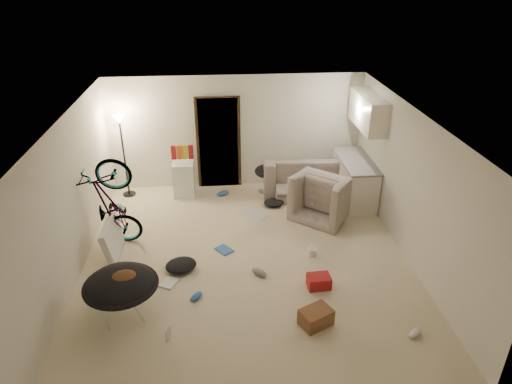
{
  "coord_description": "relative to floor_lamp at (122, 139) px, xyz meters",
  "views": [
    {
      "loc": [
        -0.4,
        -6.48,
        4.58
      ],
      "look_at": [
        0.22,
        0.6,
        0.98
      ],
      "focal_mm": 32.0,
      "sensor_mm": 36.0,
      "label": 1
    }
  ],
  "objects": [
    {
      "name": "wall_back",
      "position": [
        2.4,
        0.36,
        -0.06
      ],
      "size": [
        5.5,
        0.02,
        2.5
      ],
      "primitive_type": "cube",
      "color": "silver",
      "rests_on": "floor"
    },
    {
      "name": "shoe_4",
      "position": [
        4.58,
        -4.65,
        -1.26
      ],
      "size": [
        0.27,
        0.24,
        0.09
      ],
      "primitive_type": "ellipsoid",
      "rotation": [
        0.0,
        0.0,
        0.64
      ],
      "color": "white",
      "rests_on": "floor"
    },
    {
      "name": "shoe_2",
      "position": [
        1.57,
        -3.63,
        -1.26
      ],
      "size": [
        0.25,
        0.27,
        0.1
      ],
      "primitive_type": "ellipsoid",
      "rotation": [
        0.0,
        0.0,
        0.89
      ],
      "color": "#2F5DAD",
      "rests_on": "floor"
    },
    {
      "name": "snack_box_3",
      "position": [
        1.41,
        -0.1,
        -0.31
      ],
      "size": [
        0.1,
        0.07,
        0.3
      ],
      "primitive_type": "cube",
      "rotation": [
        0.0,
        0.0,
        -0.04
      ],
      "color": "maroon",
      "rests_on": "mini_fridge"
    },
    {
      "name": "armchair",
      "position": [
        4.13,
        -1.21,
        -0.96
      ],
      "size": [
        1.41,
        1.4,
        0.69
      ],
      "primitive_type": "imported",
      "rotation": [
        0.0,
        0.0,
        2.44
      ],
      "color": "#3E463E",
      "rests_on": "floor"
    },
    {
      "name": "book_white",
      "position": [
        1.13,
        -3.21,
        -1.29
      ],
      "size": [
        0.32,
        0.35,
        0.03
      ],
      "primitive_type": "cube",
      "rotation": [
        0.0,
        0.0,
        -0.45
      ],
      "color": "silver",
      "rests_on": "floor"
    },
    {
      "name": "saucer_chair",
      "position": [
        0.56,
        -3.89,
        -0.86
      ],
      "size": [
        1.05,
        1.05,
        0.75
      ],
      "color": "silver",
      "rests_on": "floor"
    },
    {
      "name": "drink_case_b",
      "position": [
        3.48,
        -3.5,
        -1.2
      ],
      "size": [
        0.37,
        0.28,
        0.21
      ],
      "primitive_type": "cube",
      "rotation": [
        0.0,
        0.0,
        0.06
      ],
      "color": "maroon",
      "rests_on": "floor"
    },
    {
      "name": "book_blue",
      "position": [
        2.02,
        -2.36,
        -1.29
      ],
      "size": [
        0.35,
        0.37,
        0.03
      ],
      "primitive_type": "cube",
      "rotation": [
        0.0,
        0.0,
        0.65
      ],
      "color": "#2F5DAD",
      "rests_on": "floor"
    },
    {
      "name": "kitchen_counter",
      "position": [
        4.83,
        -0.65,
        -0.87
      ],
      "size": [
        0.6,
        1.5,
        0.88
      ],
      "primitive_type": "cube",
      "color": "white",
      "rests_on": "floor"
    },
    {
      "name": "mini_fridge",
      "position": [
        1.22,
        -0.1,
        -0.93
      ],
      "size": [
        0.45,
        0.45,
        0.76
      ],
      "primitive_type": "cube",
      "rotation": [
        0.0,
        0.0,
        -0.01
      ],
      "color": "white",
      "rests_on": "floor"
    },
    {
      "name": "bicycle",
      "position": [
        0.1,
        -2.01,
        -0.84
      ],
      "size": [
        1.84,
        0.92,
        1.03
      ],
      "primitive_type": "imported",
      "rotation": [
        0.0,
        -0.17,
        1.49
      ],
      "color": "black",
      "rests_on": "floor"
    },
    {
      "name": "floor",
      "position": [
        2.4,
        -2.65,
        -1.32
      ],
      "size": [
        5.5,
        6.0,
        0.02
      ],
      "primitive_type": "cube",
      "color": "beige",
      "rests_on": "ground"
    },
    {
      "name": "shoe_1",
      "position": [
        2.93,
        -0.21,
        -1.26
      ],
      "size": [
        0.26,
        0.25,
        0.09
      ],
      "primitive_type": "ellipsoid",
      "rotation": [
        0.0,
        0.0,
        -0.76
      ],
      "color": "slate",
      "rests_on": "floor"
    },
    {
      "name": "drink_case_a",
      "position": [
        3.27,
        -4.31,
        -1.18
      ],
      "size": [
        0.52,
        0.47,
        0.25
      ],
      "primitive_type": "cube",
      "rotation": [
        0.0,
        0.0,
        0.47
      ],
      "color": "brown",
      "rests_on": "floor"
    },
    {
      "name": "clothes_lump_a",
      "position": [
        1.3,
        -2.85,
        -1.22
      ],
      "size": [
        0.64,
        0.6,
        0.17
      ],
      "primitive_type": "ellipsoid",
      "rotation": [
        0.0,
        0.0,
        0.36
      ],
      "color": "black",
      "rests_on": "floor"
    },
    {
      "name": "sofa",
      "position": [
        3.98,
        -0.2,
        -1.0
      ],
      "size": [
        2.11,
        0.93,
        0.61
      ],
      "primitive_type": "imported",
      "rotation": [
        0.0,
        0.0,
        3.09
      ],
      "color": "#3E463E",
      "rests_on": "floor"
    },
    {
      "name": "kitchen_uppers",
      "position": [
        4.96,
        -0.65,
        0.64
      ],
      "size": [
        0.38,
        1.4,
        0.65
      ],
      "primitive_type": "cube",
      "color": "white",
      "rests_on": "wall_right"
    },
    {
      "name": "sofa_drape",
      "position": [
        3.03,
        -0.2,
        -0.77
      ],
      "size": [
        0.58,
        0.49,
        0.28
      ],
      "primitive_type": "ellipsoid",
      "rotation": [
        0.0,
        0.0,
        0.05
      ],
      "color": "black",
      "rests_on": "sofa"
    },
    {
      "name": "snack_box_2",
      "position": [
        1.29,
        -0.1,
        -0.31
      ],
      "size": [
        0.12,
        0.1,
        0.3
      ],
      "primitive_type": "cube",
      "rotation": [
        0.0,
        0.0,
        0.36
      ],
      "color": "gold",
      "rests_on": "mini_fridge"
    },
    {
      "name": "ceiling",
      "position": [
        2.4,
        -2.65,
        1.2
      ],
      "size": [
        5.5,
        6.0,
        0.02
      ],
      "primitive_type": "cube",
      "color": "white",
      "rests_on": "wall_back"
    },
    {
      "name": "shoe_0",
      "position": [
        2.05,
        -0.22,
        -1.25
      ],
      "size": [
        0.32,
        0.25,
        0.11
      ],
      "primitive_type": "ellipsoid",
      "rotation": [
        0.0,
        0.0,
        0.5
      ],
      "color": "#2F5DAD",
      "rests_on": "floor"
    },
    {
      "name": "counter_top",
      "position": [
        4.83,
        -0.65,
        -0.41
      ],
      "size": [
        0.64,
        1.54,
        0.04
      ],
      "primitive_type": "cube",
      "color": "gray",
      "rests_on": "kitchen_counter"
    },
    {
      "name": "door_trim",
      "position": [
        2.0,
        0.29,
        -0.29
      ],
      "size": [
        0.97,
        0.04,
        2.1
      ],
      "primitive_type": "cube",
      "color": "#2F2110",
      "rests_on": "floor"
    },
    {
      "name": "juicer",
      "position": [
        3.54,
        -2.65,
        -1.22
      ],
      "size": [
        0.15,
        0.15,
        0.21
      ],
      "color": "white",
      "rests_on": "floor"
    },
    {
      "name": "wall_right",
      "position": [
        5.16,
        -2.65,
        -0.06
      ],
      "size": [
        0.02,
        6.0,
        2.5
      ],
      "primitive_type": "cube",
      "color": "silver",
      "rests_on": "floor"
    },
    {
      "name": "wall_front",
      "position": [
        2.4,
        -5.66,
        -0.06
      ],
      "size": [
        5.5,
        0.02,
        2.5
      ],
      "primitive_type": "cube",
      "color": "silver",
      "rests_on": "floor"
    },
    {
      "name": "tv_box",
      "position": [
        0.1,
        -2.27,
        -1.01
      ],
      "size": [
        0.24,
        0.91,
        0.61
      ],
      "primitive_type": "cube",
      "rotation": [
        0.0,
        -0.21,
        -0.0
      ],
      "color": "silver",
      "rests_on": "floor"
    },
    {
      "name": "book_asset",
      "position": [
        1.19,
        -4.49,
        -1.3
      ],
      "size": [
        0.24,
        0.21,
        0.02
      ],
      "primitive_type": "imported",
      "rotation": [
        0.0,
        0.0,
        1.17
      ],
      "color": "maroon",
      "rests_on": "floor"
    },
    {
      "name": "snack_box_1",
      "position": [
        1.17,
        -0.1,
        -0.31
      ],
      "size": [
        0.11,
        0.09,
        0.3
      ],
      "primitive_type": "cube",
      "rotation": [
        0.0,
        0.0,
        -0.18
      ],
      "color": "#CD5F19",
      "rests_on": "mini_fridge"
    },
    {
      "name": "clothes_lump_b",
      "position": [
        3.11,
        -0.77,
        -1.24
      ],
      "size": [
        0.43,
        0.38,
        0.13
      ],
      "primitive_type": "ellipsoid",
      "rotation": [
        0.0,
        0.0,
        0.01
      ],
      "color": "black",
      "rests_on": "floor"
    },
    {
      "name": "floor_lamp",
      "position": [
        0.0,
        0.0,
        0.0
      ],
      "size": [
        0.28,
        0.28,
        1.81
      ],
      "color": "black",
      "rests_on": "floor"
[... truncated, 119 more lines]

